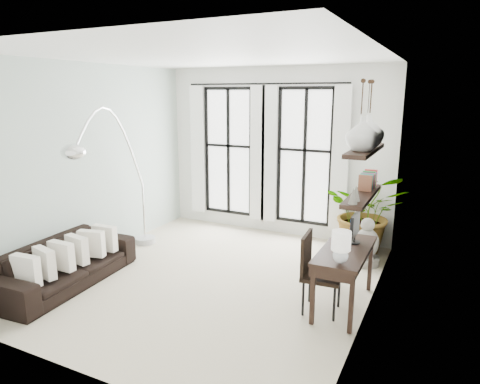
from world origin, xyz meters
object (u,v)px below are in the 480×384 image
Objects in this scene: plant at (366,212)px; arc_lamp at (111,143)px; desk_chair at (315,268)px; buddha at (366,245)px; sofa at (65,263)px; desk at (344,254)px.

plant is 4.37m from arc_lamp.
desk_chair is 1.29× the size of buddha.
buddha is at bearing -77.51° from plant.
plant is 2.41m from desk_chair.
sofa is 2.16× the size of desk_chair.
plant reaches higher than sofa.
sofa is 1.91m from arc_lamp.
sofa is 1.52× the size of plant.
desk_chair is at bearing -80.41° from sofa.
plant reaches higher than buddha.
plant is 2.19m from desk.
plant is 1.84× the size of buddha.
arc_lamp is (-3.34, 0.13, 1.38)m from desk_chair.
sofa is 4.60m from buddha.
desk_chair is (-0.31, -0.21, -0.16)m from desk.
plant is 0.57× the size of arc_lamp.
sofa is at bearing -138.26° from plant.
arc_lamp is at bearing -178.79° from desk.
buddha is (3.66, 1.68, -1.63)m from arc_lamp.
arc_lamp is (-3.64, -0.08, 1.22)m from desk.
plant is 1.43× the size of desk_chair.
arc_lamp is 4.34m from buddha.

